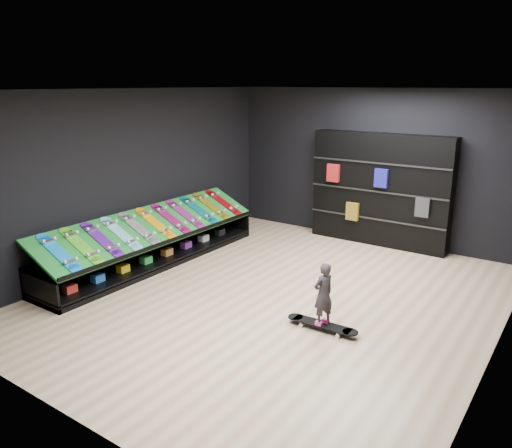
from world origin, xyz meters
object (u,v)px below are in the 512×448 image
Objects in this scene: floor_skateboard at (322,327)px; back_shelving at (380,190)px; display_rack at (155,249)px; child at (323,306)px.

back_shelving is at bearing 99.61° from floor_skateboard.
display_rack is 3.66m from child.
floor_skateboard is (0.80, -3.88, -1.04)m from back_shelving.
child is (3.61, -0.56, 0.09)m from display_rack.
child is at bearing -78.34° from back_shelving.
child is (0.80, -3.88, -0.75)m from back_shelving.
display_rack is 4.59× the size of floor_skateboard.
child reaches higher than floor_skateboard.
floor_skateboard is 0.30m from child.
display_rack is 8.99× the size of child.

